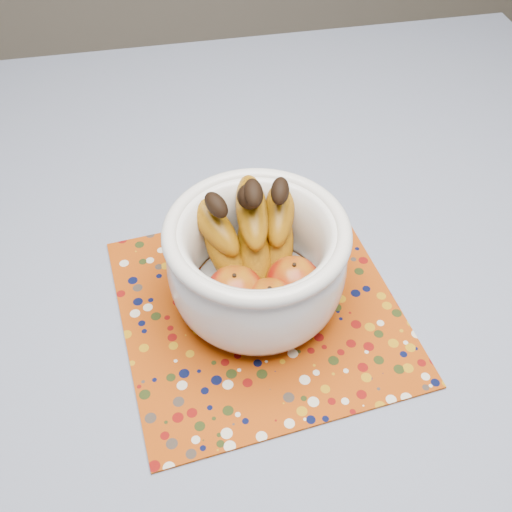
% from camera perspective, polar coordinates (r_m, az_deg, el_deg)
% --- Properties ---
extents(table, '(1.20, 1.20, 0.75)m').
position_cam_1_polar(table, '(0.91, 2.68, -4.46)').
color(table, brown).
rests_on(table, ground).
extents(tablecloth, '(1.32, 1.32, 0.01)m').
position_cam_1_polar(tablecloth, '(0.85, 2.86, -1.08)').
color(tablecloth, slate).
rests_on(tablecloth, table).
extents(placemat, '(0.39, 0.39, 0.00)m').
position_cam_1_polar(placemat, '(0.79, 0.35, -5.09)').
color(placemat, '#9C3A08').
rests_on(placemat, tablecloth).
extents(fruit_bowl, '(0.23, 0.23, 0.18)m').
position_cam_1_polar(fruit_bowl, '(0.75, -0.07, 0.10)').
color(fruit_bowl, white).
rests_on(fruit_bowl, placemat).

